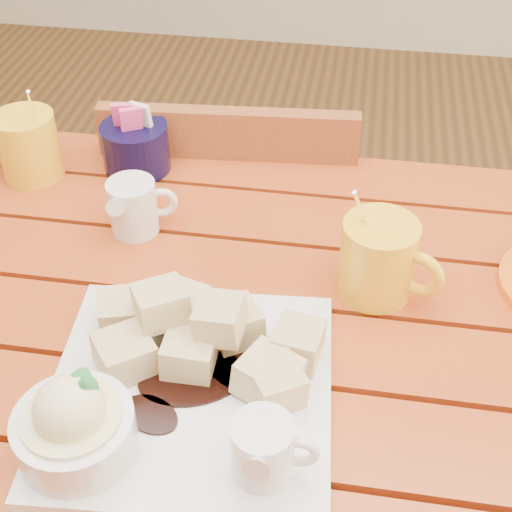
% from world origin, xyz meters
% --- Properties ---
extents(table, '(1.20, 0.79, 0.75)m').
position_xyz_m(table, '(0.00, 0.00, 0.64)').
color(table, '#AE3916').
rests_on(table, ground).
extents(dessert_plate, '(0.31, 0.31, 0.12)m').
position_xyz_m(dessert_plate, '(-0.04, -0.11, 0.78)').
color(dessert_plate, white).
rests_on(dessert_plate, table).
extents(coffee_mug_left, '(0.12, 0.09, 0.15)m').
position_xyz_m(coffee_mug_left, '(-0.34, 0.27, 0.80)').
color(coffee_mug_left, yellow).
rests_on(coffee_mug_left, table).
extents(coffee_mug_right, '(0.12, 0.09, 0.15)m').
position_xyz_m(coffee_mug_right, '(0.16, 0.10, 0.80)').
color(coffee_mug_right, yellow).
rests_on(coffee_mug_right, table).
extents(cream_pitcher, '(0.09, 0.08, 0.08)m').
position_xyz_m(cream_pitcher, '(-0.15, 0.17, 0.79)').
color(cream_pitcher, white).
rests_on(cream_pitcher, table).
extents(sugar_caddy, '(0.10, 0.10, 0.11)m').
position_xyz_m(sugar_caddy, '(-0.20, 0.31, 0.79)').
color(sugar_caddy, black).
rests_on(sugar_caddy, table).
extents(chair_far, '(0.42, 0.42, 0.83)m').
position_xyz_m(chair_far, '(-0.08, 0.47, 0.46)').
color(chair_far, brown).
rests_on(chair_far, ground).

